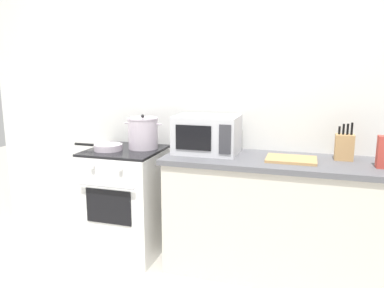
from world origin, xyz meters
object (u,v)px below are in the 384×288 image
microwave (207,134)px  pasta_box (383,152)px  stove (126,201)px  cutting_board (291,159)px  knife_block (344,147)px  frying_pan (107,147)px  stock_pot (143,133)px

microwave → pasta_box: bearing=-4.9°
pasta_box → microwave: bearing=175.1°
stove → pasta_box: pasta_box is taller
stove → pasta_box: size_ratio=4.18×
stove → microwave: microwave is taller
stove → cutting_board: bearing=0.0°
knife_block → pasta_box: size_ratio=1.27×
frying_pan → pasta_box: size_ratio=1.97×
pasta_box → stock_pot: bearing=176.4°
stove → pasta_box: 2.04m
stove → microwave: 0.93m
stock_pot → microwave: (0.56, -0.01, 0.02)m
cutting_board → knife_block: (0.37, 0.14, 0.09)m
microwave → stove: bearing=-173.5°
stove → frying_pan: bearing=-150.3°
frying_pan → microwave: 0.84m
cutting_board → pasta_box: bearing=-2.9°
stove → knife_block: (1.72, 0.14, 0.56)m
stock_pot → knife_block: bearing=2.0°
microwave → cutting_board: bearing=-6.7°
stock_pot → cutting_board: 1.23m
knife_block → stove: bearing=-175.3°
knife_block → pasta_box: (0.23, -0.17, 0.01)m
stock_pot → knife_block: size_ratio=1.21×
stock_pot → pasta_box: (1.82, -0.12, -0.02)m
stock_pot → pasta_box: 1.83m
frying_pan → cutting_board: frying_pan is taller
stock_pot → frying_pan: (-0.25, -0.16, -0.11)m
frying_pan → stove: bearing=29.7°
microwave → pasta_box: size_ratio=2.27×
frying_pan → cutting_board: 1.48m
pasta_box → knife_block: bearing=143.8°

